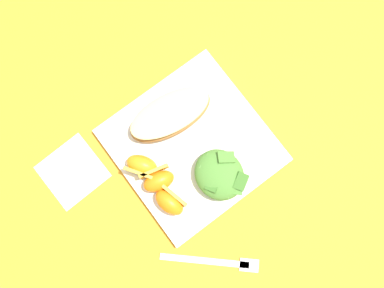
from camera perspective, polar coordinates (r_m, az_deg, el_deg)
name	(u,v)px	position (r m, az deg, el deg)	size (l,w,h in m)	color
ground	(192,146)	(0.74, 0.00, -0.29)	(3.00, 3.00, 0.00)	orange
white_plate	(192,145)	(0.73, 0.00, -0.21)	(0.28, 0.28, 0.02)	white
cheesy_pizza_bread	(171,114)	(0.72, -3.24, 4.59)	(0.10, 0.18, 0.04)	#A87038
green_salad_pile	(220,175)	(0.70, 4.24, -4.70)	(0.11, 0.09, 0.04)	#4C8433
orange_wedge_front	(142,166)	(0.71, -7.70, -3.35)	(0.07, 0.06, 0.04)	orange
orange_wedge_middle	(158,180)	(0.70, -5.15, -5.54)	(0.05, 0.07, 0.04)	orange
orange_wedge_rear	(170,202)	(0.70, -3.38, -8.78)	(0.07, 0.05, 0.04)	orange
paper_napkin	(72,172)	(0.77, -17.80, -4.02)	(0.11, 0.11, 0.00)	white
metal_fork	(218,262)	(0.74, 3.96, -17.56)	(0.14, 0.15, 0.01)	silver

